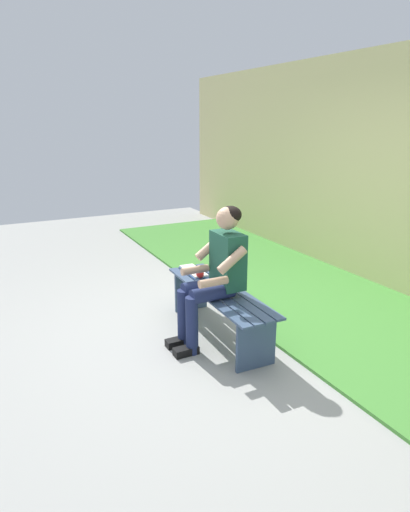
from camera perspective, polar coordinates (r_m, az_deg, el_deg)
name	(u,v)px	position (r m, az deg, el deg)	size (l,w,h in m)	color
ground_plane	(90,317)	(4.88, -14.52, -7.56)	(10.00, 7.00, 0.04)	#9E9E99
grass_strip	(336,305)	(5.12, 16.43, -6.11)	(9.00, 2.23, 0.03)	#478C38
brick_wall	(382,170)	(5.86, 21.79, 10.20)	(9.50, 0.24, 2.78)	#D1C684
bench_near	(219,301)	(4.18, 1.84, -5.85)	(1.57, 0.45, 0.46)	#384C6B
person_seated	(216,271)	(3.91, 1.39, -1.92)	(0.50, 0.69, 1.26)	#1E513D
apple	(200,274)	(4.42, -0.64, -2.36)	(0.08, 0.08, 0.08)	red
book_open	(194,271)	(4.60, -1.47, -1.96)	(0.42, 0.17, 0.02)	white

